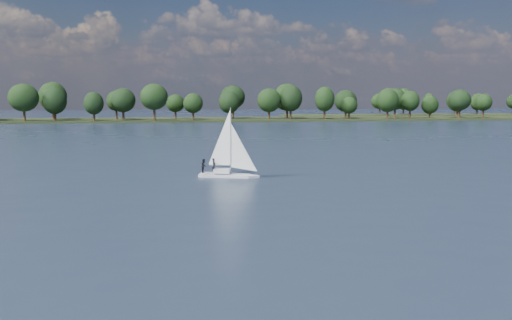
# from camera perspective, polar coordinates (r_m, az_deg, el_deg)

# --- Properties ---
(ground) EXTENTS (700.00, 700.00, 0.00)m
(ground) POSITION_cam_1_polar(r_m,az_deg,el_deg) (123.39, -3.32, 2.03)
(ground) COLOR #233342
(ground) RESTS_ON ground
(far_shore) EXTENTS (660.00, 40.00, 1.50)m
(far_shore) POSITION_cam_1_polar(r_m,az_deg,el_deg) (234.86, -6.45, 3.95)
(far_shore) COLOR black
(far_shore) RESTS_ON ground
(far_shore_back) EXTENTS (220.00, 30.00, 1.40)m
(far_shore_back) POSITION_cam_1_polar(r_m,az_deg,el_deg) (331.71, 21.85, 4.18)
(far_shore_back) COLOR black
(far_shore_back) RESTS_ON ground
(sailboat) EXTENTS (6.45, 3.71, 8.20)m
(sailboat) POSITION_cam_1_polar(r_m,az_deg,el_deg) (64.29, -3.11, 0.30)
(sailboat) COLOR silver
(sailboat) RESTS_ON ground
(treeline) EXTENTS (562.51, 73.86, 17.91)m
(treeline) POSITION_cam_1_polar(r_m,az_deg,el_deg) (230.89, -8.27, 5.89)
(treeline) COLOR black
(treeline) RESTS_ON ground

